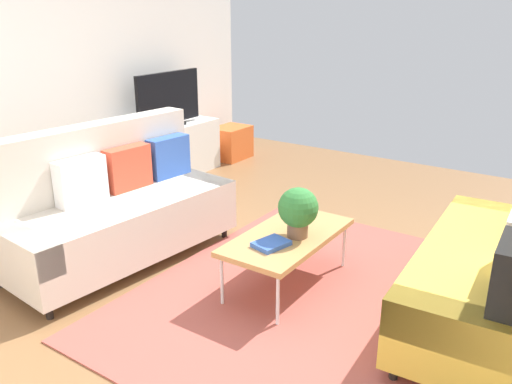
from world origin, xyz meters
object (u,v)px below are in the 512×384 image
at_px(table_book_0, 271,244).
at_px(couch_green, 504,267).
at_px(tv_console, 170,152).
at_px(vase_1, 142,126).
at_px(vase_0, 129,129).
at_px(bottle_0, 157,120).
at_px(couch_beige, 115,206).
at_px(storage_trunk, 231,143).
at_px(tv, 169,100).
at_px(coffee_table, 288,238).
at_px(potted_plant, 298,210).

bearing_deg(table_book_0, couch_green, -69.67).
distance_m(tv_console, vase_1, 0.55).
bearing_deg(vase_0, table_book_0, -113.67).
height_order(couch_green, table_book_0, couch_green).
height_order(vase_0, bottle_0, bottle_0).
relative_size(couch_green, vase_0, 13.85).
relative_size(table_book_0, bottle_0, 1.04).
bearing_deg(vase_1, couch_beige, -141.28).
bearing_deg(bottle_0, storage_trunk, -2.56).
xyz_separation_m(storage_trunk, vase_1, (-1.49, 0.15, 0.48)).
height_order(tv, bottle_0, tv).
xyz_separation_m(tv, table_book_0, (-1.73, -2.55, -0.52)).
relative_size(couch_green, vase_1, 16.10).
bearing_deg(coffee_table, storage_trunk, 43.53).
relative_size(couch_green, tv_console, 1.39).
relative_size(table_book_0, vase_1, 1.99).
bearing_deg(vase_1, vase_0, 180.00).
distance_m(coffee_table, tv_console, 2.96).
distance_m(tv, vase_1, 0.47).
bearing_deg(tv_console, vase_1, 172.64).
bearing_deg(table_book_0, bottle_0, 59.52).
bearing_deg(coffee_table, potted_plant, -85.15).
bearing_deg(tv_console, couch_green, -106.82).
relative_size(tv_console, table_book_0, 5.83).
relative_size(tv_console, vase_0, 9.97).
bearing_deg(storage_trunk, table_book_0, -138.88).
bearing_deg(coffee_table, couch_green, -78.60).
relative_size(couch_beige, bottle_0, 8.53).
xyz_separation_m(tv, vase_1, (-0.39, 0.07, -0.25)).
xyz_separation_m(coffee_table, table_book_0, (-0.24, -0.01, 0.04)).
bearing_deg(vase_1, table_book_0, -117.11).
relative_size(storage_trunk, vase_1, 4.30).
distance_m(couch_beige, table_book_0, 1.44).
bearing_deg(storage_trunk, potted_plant, -135.50).
distance_m(couch_beige, bottle_0, 1.99).
bearing_deg(coffee_table, bottle_0, 63.61).
bearing_deg(storage_trunk, couch_green, -120.68).
height_order(coffee_table, storage_trunk, storage_trunk).
bearing_deg(tv, bottle_0, -175.23).
xyz_separation_m(couch_beige, bottle_0, (1.63, 1.10, 0.30)).
height_order(couch_beige, potted_plant, couch_beige).
height_order(potted_plant, table_book_0, potted_plant).
bearing_deg(tv_console, storage_trunk, -5.19).
bearing_deg(vase_0, tv, -6.88).
bearing_deg(couch_beige, tv_console, -143.26).
distance_m(storage_trunk, vase_0, 1.76).
distance_m(vase_1, bottle_0, 0.18).
relative_size(couch_beige, vase_1, 16.31).
relative_size(coffee_table, table_book_0, 4.58).
relative_size(potted_plant, bottle_0, 1.61).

